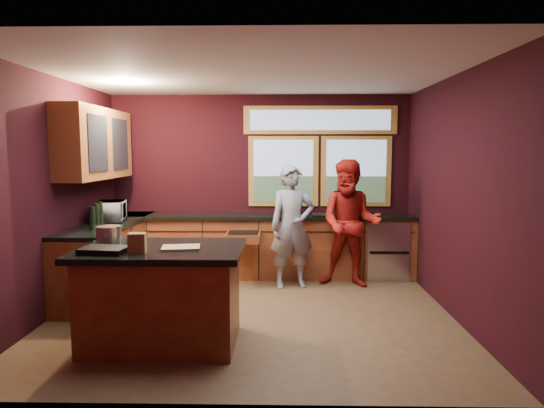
{
  "coord_description": "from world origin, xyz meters",
  "views": [
    {
      "loc": [
        0.33,
        -5.37,
        1.85
      ],
      "look_at": [
        0.21,
        0.4,
        1.22
      ],
      "focal_mm": 32.0,
      "sensor_mm": 36.0,
      "label": 1
    }
  ],
  "objects_px": {
    "island": "(162,295)",
    "stock_pot": "(109,235)",
    "cutting_board": "(181,248)",
    "person_grey": "(292,227)",
    "person_red": "(350,223)"
  },
  "relations": [
    {
      "from": "island",
      "to": "stock_pot",
      "type": "distance_m",
      "value": 0.8
    },
    {
      "from": "island",
      "to": "stock_pot",
      "type": "height_order",
      "value": "stock_pot"
    },
    {
      "from": "cutting_board",
      "to": "island",
      "type": "bearing_deg",
      "value": 165.96
    },
    {
      "from": "cutting_board",
      "to": "stock_pot",
      "type": "distance_m",
      "value": 0.78
    },
    {
      "from": "island",
      "to": "person_grey",
      "type": "height_order",
      "value": "person_grey"
    },
    {
      "from": "person_grey",
      "to": "cutting_board",
      "type": "bearing_deg",
      "value": -129.94
    },
    {
      "from": "person_red",
      "to": "stock_pot",
      "type": "xyz_separation_m",
      "value": [
        -2.63,
        -1.93,
        0.16
      ]
    },
    {
      "from": "island",
      "to": "stock_pot",
      "type": "xyz_separation_m",
      "value": [
        -0.55,
        0.15,
        0.56
      ]
    },
    {
      "from": "cutting_board",
      "to": "stock_pot",
      "type": "height_order",
      "value": "stock_pot"
    },
    {
      "from": "person_red",
      "to": "person_grey",
      "type": "bearing_deg",
      "value": -160.16
    },
    {
      "from": "island",
      "to": "person_grey",
      "type": "relative_size",
      "value": 0.93
    },
    {
      "from": "island",
      "to": "person_grey",
      "type": "bearing_deg",
      "value": 57.37
    },
    {
      "from": "person_grey",
      "to": "person_red",
      "type": "relative_size",
      "value": 0.96
    },
    {
      "from": "cutting_board",
      "to": "stock_pot",
      "type": "relative_size",
      "value": 1.46
    },
    {
      "from": "island",
      "to": "person_red",
      "type": "relative_size",
      "value": 0.89
    }
  ]
}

